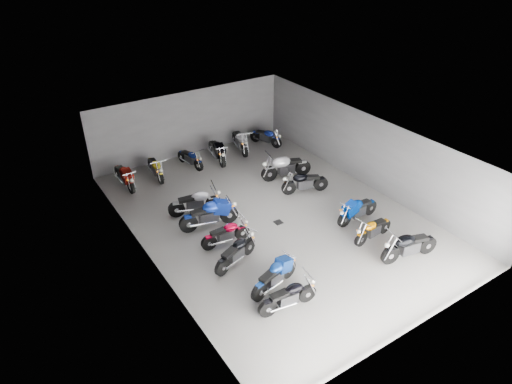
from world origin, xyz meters
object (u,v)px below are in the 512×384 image
motorcycle_left_b (275,275)px  motorcycle_left_f (196,202)px  motorcycle_left_a (289,296)px  motorcycle_back_c (190,158)px  motorcycle_right_b (373,229)px  motorcycle_left_d (226,234)px  motorcycle_back_d (217,151)px  motorcycle_back_a (124,176)px  motorcycle_right_a (409,246)px  motorcycle_right_f (286,167)px  motorcycle_back_f (266,137)px  motorcycle_right_c (357,210)px  motorcycle_back_b (155,168)px  motorcycle_left_c (236,252)px  motorcycle_left_e (210,214)px  drain_grate (278,222)px  motorcycle_back_e (240,141)px  motorcycle_right_e (304,182)px

motorcycle_left_b → motorcycle_left_f: bearing=166.7°
motorcycle_left_a → motorcycle_back_c: motorcycle_left_a is taller
motorcycle_right_b → motorcycle_left_d: bearing=55.2°
motorcycle_back_d → motorcycle_back_a: bearing=10.5°
motorcycle_left_f → motorcycle_right_a: bearing=52.3°
motorcycle_right_f → motorcycle_back_f: 3.71m
motorcycle_left_b → motorcycle_right_c: (4.87, 1.37, 0.00)m
motorcycle_back_b → motorcycle_left_b: bearing=97.1°
motorcycle_left_a → motorcycle_back_b: 9.91m
motorcycle_left_c → motorcycle_back_d: size_ratio=0.88×
motorcycle_left_f → motorcycle_back_d: size_ratio=0.96×
motorcycle_left_a → motorcycle_right_c: 5.56m
motorcycle_right_a → motorcycle_left_f: bearing=47.8°
motorcycle_left_b → motorcycle_right_a: motorcycle_right_a is taller
motorcycle_back_c → motorcycle_left_e: bearing=61.3°
drain_grate → motorcycle_left_d: 2.41m
motorcycle_left_d → motorcycle_left_f: 2.42m
motorcycle_left_f → motorcycle_right_f: (4.72, 0.42, 0.05)m
motorcycle_right_f → motorcycle_back_e: 3.62m
motorcycle_left_d → motorcycle_right_b: 5.33m
motorcycle_left_a → motorcycle_left_e: motorcycle_left_e is taller
motorcycle_back_e → motorcycle_left_a: bearing=80.1°
motorcycle_right_a → motorcycle_right_c: (0.18, 2.68, -0.04)m
drain_grate → motorcycle_back_a: size_ratio=0.15×
drain_grate → motorcycle_right_f: motorcycle_right_f is taller
motorcycle_left_d → motorcycle_left_e: bearing=-176.4°
drain_grate → motorcycle_left_b: 3.71m
motorcycle_back_a → motorcycle_back_d: motorcycle_back_d is taller
motorcycle_left_e → motorcycle_right_b: bearing=59.5°
motorcycle_back_c → motorcycle_left_b: bearing=70.0°
motorcycle_left_d → motorcycle_back_f: 8.73m
motorcycle_right_b → motorcycle_back_d: (-1.60, 8.76, 0.08)m
motorcycle_right_a → motorcycle_left_e: bearing=53.0°
drain_grate → motorcycle_left_f: 3.36m
motorcycle_back_e → motorcycle_back_f: (1.50, -0.14, -0.08)m
motorcycle_left_a → motorcycle_right_a: size_ratio=0.88×
motorcycle_left_e → motorcycle_back_c: size_ratio=1.25×
motorcycle_right_e → motorcycle_right_f: motorcycle_right_f is taller
drain_grate → motorcycle_right_a: (2.45, -4.22, 0.53)m
motorcycle_back_e → motorcycle_back_f: bearing=-171.3°
motorcycle_left_b → motorcycle_back_b: size_ratio=0.99×
drain_grate → motorcycle_back_d: bearing=84.0°
motorcycle_left_b → drain_grate: bearing=127.8°
motorcycle_left_c → motorcycle_back_f: size_ratio=1.05×
motorcycle_left_c → motorcycle_left_d: (0.27, 1.14, -0.03)m
drain_grate → motorcycle_back_d: (0.63, 5.99, 0.53)m
motorcycle_left_f → motorcycle_back_c: size_ratio=1.15×
motorcycle_right_e → motorcycle_right_a: bearing=-159.3°
motorcycle_right_a → motorcycle_back_f: (1.21, 10.45, -0.08)m
motorcycle_back_a → motorcycle_back_e: 6.17m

